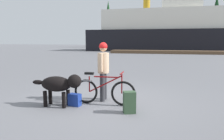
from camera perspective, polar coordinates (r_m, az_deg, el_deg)
name	(u,v)px	position (r m, az deg, el deg)	size (l,w,h in m)	color
ground_plane	(101,101)	(6.05, -3.09, -8.38)	(160.00, 160.00, 0.00)	slate
bicycle	(104,91)	(5.64, -2.28, -5.74)	(1.69, 0.44, 0.88)	black
person_cyclist	(103,66)	(5.94, -2.37, 1.05)	(0.32, 0.53, 1.65)	#333338
dog	(59,84)	(5.62, -14.03, -3.82)	(1.37, 0.47, 0.85)	black
backpack	(129,102)	(5.03, 4.73, -8.71)	(0.28, 0.20, 0.52)	#334C33
handbag_pannier	(75,100)	(5.67, -10.07, -7.94)	(0.32, 0.18, 0.32)	navy
dock_pier	(173,52)	(29.07, 16.28, 4.67)	(16.60, 2.27, 0.40)	brown
ferry_boat	(165,31)	(36.57, 14.09, 10.07)	(24.83, 7.72, 9.04)	black
pine_tree_far_left	(108,19)	(55.54, -1.02, 13.62)	(2.86, 2.86, 11.73)	#4C331E
pine_tree_center	(136,24)	(52.72, 6.62, 12.27)	(3.15, 3.15, 8.94)	#4C331E
pine_tree_far_right	(216,15)	(55.50, 26.33, 13.21)	(3.37, 3.37, 12.03)	#4C331E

